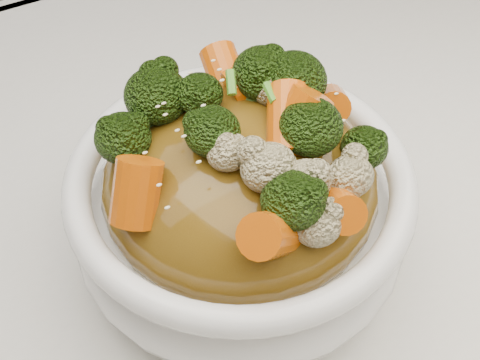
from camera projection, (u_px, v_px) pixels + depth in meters
tablecloth at (282, 242)px, 0.53m from camera, size 1.20×0.80×0.04m
bowl at (240, 213)px, 0.46m from camera, size 0.23×0.23×0.09m
sauce_base at (240, 183)px, 0.44m from camera, size 0.18×0.18×0.10m
carrots at (240, 108)px, 0.39m from camera, size 0.18×0.18×0.05m
broccoli at (240, 109)px, 0.39m from camera, size 0.18×0.18×0.05m
cauliflower at (240, 112)px, 0.39m from camera, size 0.18×0.18×0.04m
scallions at (240, 107)px, 0.39m from camera, size 0.14×0.14×0.02m
sesame_seeds at (240, 107)px, 0.39m from camera, size 0.16×0.16×0.01m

